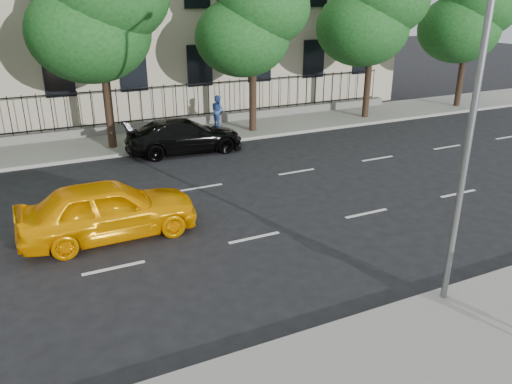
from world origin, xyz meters
TOP-DOWN VIEW (x-y plane):
  - ground at (0.00, 0.00)m, footprint 120.00×120.00m
  - near_sidewalk at (0.00, -4.00)m, footprint 60.00×4.00m
  - far_sidewalk at (0.00, 14.00)m, footprint 60.00×4.00m
  - lane_markings at (0.00, 4.75)m, footprint 49.60×4.62m
  - iron_fence at (0.00, 15.70)m, footprint 30.00×0.50m
  - street_light at (2.50, -1.77)m, footprint 0.25×3.32m
  - tree_d at (5.04, 13.36)m, footprint 5.34×4.94m
  - tree_e at (12.04, 13.36)m, footprint 5.71×5.31m
  - tree_f at (19.04, 13.36)m, footprint 5.52×5.12m
  - yellow_taxi at (-3.70, 4.41)m, footprint 5.00×2.05m
  - black_sedan at (0.85, 11.50)m, footprint 5.29×2.45m
  - pedestrian_far at (3.75, 14.81)m, footprint 0.73×0.87m

SIDE VIEW (x-z plane):
  - ground at x=0.00m, z-range 0.00..0.00m
  - lane_markings at x=0.00m, z-range 0.00..0.01m
  - near_sidewalk at x=0.00m, z-range 0.00..0.15m
  - far_sidewalk at x=0.00m, z-range 0.00..0.15m
  - iron_fence at x=0.00m, z-range -0.45..1.75m
  - black_sedan at x=0.85m, z-range 0.00..1.50m
  - yellow_taxi at x=-3.70m, z-range 0.00..1.70m
  - pedestrian_far at x=3.75m, z-range 0.15..1.75m
  - street_light at x=2.50m, z-range 1.12..9.17m
  - tree_d at x=5.04m, z-range 1.42..10.26m
  - tree_f at x=19.04m, z-range 1.37..10.38m
  - tree_e at x=12.04m, z-range 1.47..10.93m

